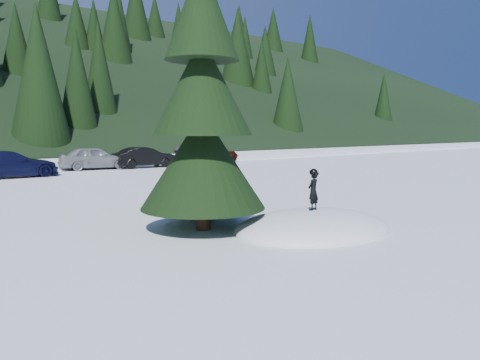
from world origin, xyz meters
TOP-DOWN VIEW (x-y plane):
  - ground at (0.00, 0.00)m, footprint 200.00×200.00m
  - snow_mound at (0.00, 0.00)m, footprint 4.48×3.52m
  - spruce_tall at (-2.20, 1.80)m, footprint 3.20×3.20m
  - spruce_short at (-1.20, 3.20)m, footprint 2.20×2.20m
  - child_skier at (0.09, 0.11)m, footprint 0.41×0.32m
  - adult_0 at (4.99, 11.25)m, footprint 1.06×1.12m
  - adult_1 at (6.04, 12.49)m, footprint 0.95×0.98m
  - adult_2 at (5.24, 15.21)m, footprint 1.14×0.83m
  - car_3 at (-2.90, 18.90)m, footprint 4.99×2.12m
  - car_4 at (2.63, 21.08)m, footprint 4.61×2.47m
  - car_5 at (5.82, 20.37)m, footprint 4.21×1.59m
  - car_6 at (11.86, 21.11)m, footprint 5.07×3.08m

SIDE VIEW (x-z plane):
  - ground at x=0.00m, z-range 0.00..0.00m
  - snow_mound at x=0.00m, z-range -0.48..0.48m
  - car_6 at x=11.86m, z-range 0.00..1.31m
  - car_5 at x=5.82m, z-range 0.00..1.37m
  - car_3 at x=-2.90m, z-range 0.00..1.44m
  - car_4 at x=2.63m, z-range 0.00..1.49m
  - adult_2 at x=5.24m, z-range 0.00..1.58m
  - adult_1 at x=6.04m, z-range 0.00..1.65m
  - adult_0 at x=4.99m, z-range 0.00..1.83m
  - child_skier at x=0.09m, z-range 0.48..1.49m
  - spruce_short at x=-1.20m, z-range -0.58..4.79m
  - spruce_tall at x=-2.20m, z-range -0.98..7.62m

